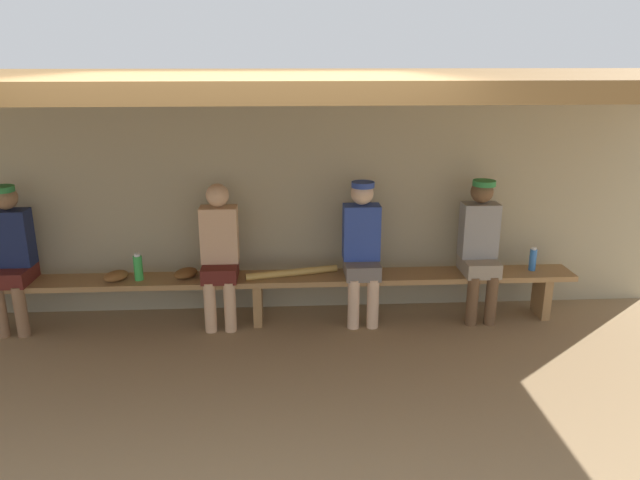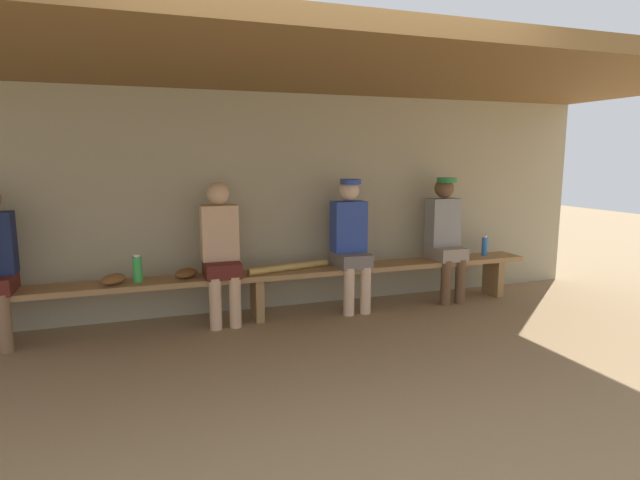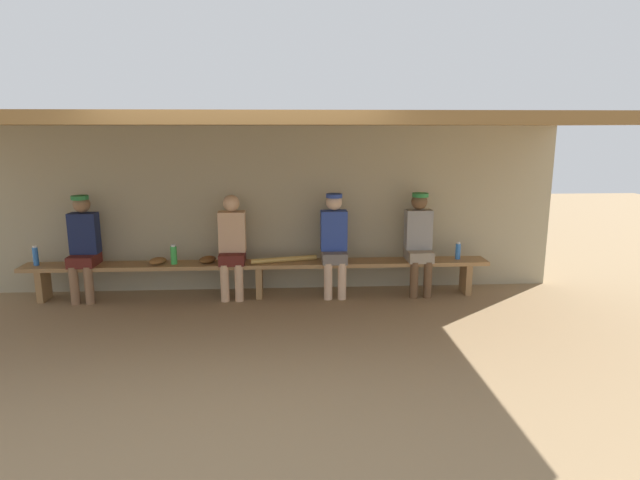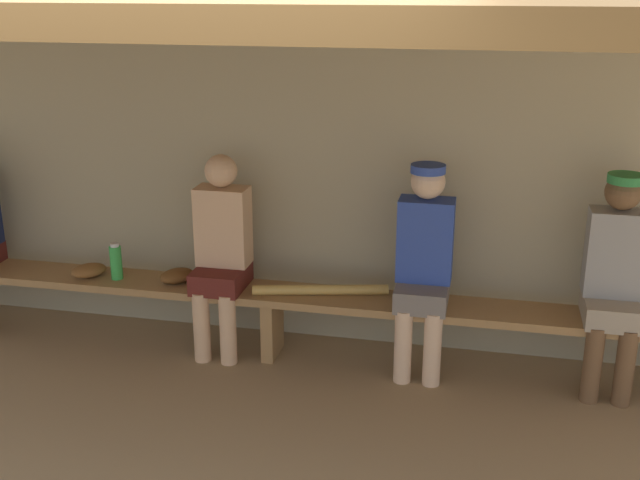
# 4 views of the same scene
# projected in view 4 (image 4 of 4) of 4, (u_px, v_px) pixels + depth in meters

# --- Properties ---
(back_wall) EXTENTS (8.00, 0.20, 2.20)m
(back_wall) POSITION_uv_depth(u_px,v_px,m) (288.00, 179.00, 5.30)
(back_wall) COLOR tan
(back_wall) RESTS_ON ground
(dugout_roof) EXTENTS (8.00, 2.80, 0.12)m
(dugout_roof) POSITION_uv_depth(u_px,v_px,m) (216.00, 8.00, 3.72)
(dugout_roof) COLOR brown
(dugout_roof) RESTS_ON back_wall
(bench) EXTENTS (6.00, 0.36, 0.46)m
(bench) POSITION_uv_depth(u_px,v_px,m) (272.00, 301.00, 5.11)
(bench) COLOR #9E7547
(bench) RESTS_ON ground
(player_near_post) EXTENTS (0.34, 0.42, 1.34)m
(player_near_post) POSITION_uv_depth(u_px,v_px,m) (615.00, 274.00, 4.57)
(player_near_post) COLOR gray
(player_near_post) RESTS_ON ground
(player_in_red) EXTENTS (0.34, 0.42, 1.34)m
(player_in_red) POSITION_uv_depth(u_px,v_px,m) (424.00, 260.00, 4.79)
(player_in_red) COLOR slate
(player_in_red) RESTS_ON ground
(player_rightmost) EXTENTS (0.34, 0.42, 1.34)m
(player_rightmost) POSITION_uv_depth(u_px,v_px,m) (221.00, 248.00, 5.07)
(player_rightmost) COLOR #591E19
(player_rightmost) RESTS_ON ground
(water_bottle_green) EXTENTS (0.08, 0.08, 0.25)m
(water_bottle_green) POSITION_uv_depth(u_px,v_px,m) (116.00, 262.00, 5.25)
(water_bottle_green) COLOR green
(water_bottle_green) RESTS_ON bench
(baseball_glove_dark_brown) EXTENTS (0.29, 0.29, 0.09)m
(baseball_glove_dark_brown) POSITION_uv_depth(u_px,v_px,m) (89.00, 270.00, 5.30)
(baseball_glove_dark_brown) COLOR brown
(baseball_glove_dark_brown) RESTS_ON bench
(baseball_glove_worn) EXTENTS (0.29, 0.29, 0.09)m
(baseball_glove_worn) POSITION_uv_depth(u_px,v_px,m) (177.00, 276.00, 5.21)
(baseball_glove_worn) COLOR brown
(baseball_glove_worn) RESTS_ON bench
(baseball_bat) EXTENTS (0.87, 0.26, 0.07)m
(baseball_bat) POSITION_uv_depth(u_px,v_px,m) (320.00, 290.00, 5.00)
(baseball_bat) COLOR tan
(baseball_bat) RESTS_ON bench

